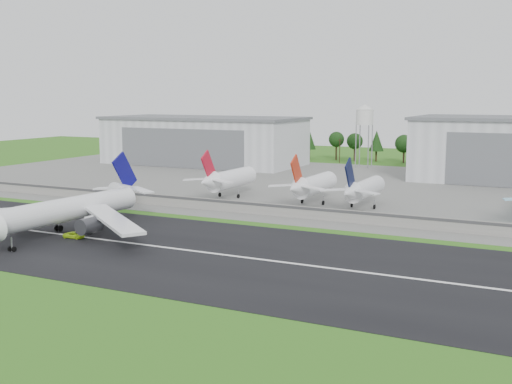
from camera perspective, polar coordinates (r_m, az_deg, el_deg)
The scene contains 14 objects.
ground at distance 138.18m, azimuth -11.55°, elevation -5.62°, with size 600.00×600.00×0.00m, color #366818.
runway at distance 145.93m, azimuth -9.13°, elevation -4.77°, with size 320.00×60.00×0.10m, color black.
runway_centerline at distance 145.92m, azimuth -9.13°, elevation -4.75°, with size 220.00×1.00×0.02m, color white.
apron at distance 242.36m, azimuth 6.15°, elevation 0.61°, with size 320.00×150.00×0.10m, color slate.
blast_fence at distance 183.22m, azimuth -0.95°, elevation -1.37°, with size 240.00×0.61×3.50m.
hangar_west at distance 316.30m, azimuth -4.67°, elevation 4.60°, with size 97.00×44.00×23.20m.
water_tower at distance 303.40m, azimuth 9.64°, elevation 6.78°, with size 8.40×8.40×29.40m.
utility_poles at distance 318.07m, azimuth 11.18°, elevation 2.38°, with size 230.00×3.00×12.00m, color black, non-canonical shape.
treeline at distance 332.49m, azimuth 11.87°, elevation 2.62°, with size 320.00×16.00×22.00m, color black, non-canonical shape.
main_airliner at distance 160.62m, azimuth -16.71°, elevation -2.04°, with size 57.10×59.26×18.17m.
ground_vehicle at distance 157.55m, azimuth -15.86°, elevation -3.71°, with size 2.42×5.24×1.46m, color #B1E11A.
parked_jet_red_a at distance 209.80m, azimuth -2.61°, elevation 1.14°, with size 7.36×31.29×16.87m.
parked_jet_red_b at distance 197.24m, azimuth 4.92°, elevation 0.62°, with size 7.36×31.29×16.76m.
parked_jet_navy at distance 191.97m, azimuth 9.40°, elevation 0.25°, with size 7.36×31.29×16.52m.
Camera 1 is at (83.12, -105.19, 33.49)m, focal length 45.00 mm.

